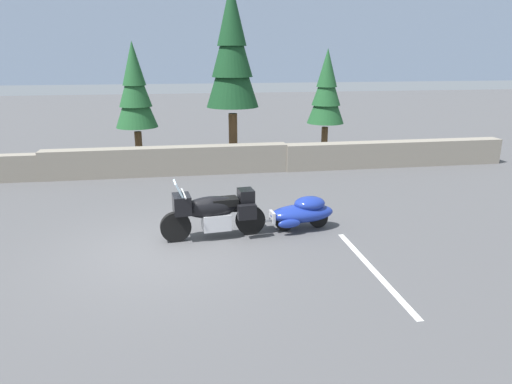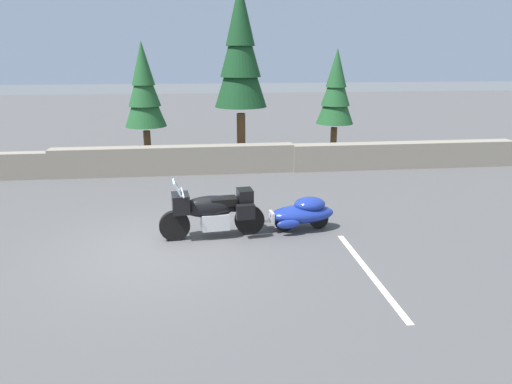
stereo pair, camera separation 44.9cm
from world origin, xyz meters
name	(u,v)px [view 2 (the right image)]	position (x,y,z in m)	size (l,w,h in m)	color
ground_plane	(162,250)	(0.00, 0.00, 0.00)	(80.00, 80.00, 0.00)	#4C4C4F
stone_guard_wall	(197,160)	(0.73, 6.43, 0.45)	(24.00, 0.61, 0.94)	gray
distant_ridgeline	(191,33)	(0.00, 96.42, 8.00)	(240.00, 80.00, 16.00)	#8C9EB7
touring_motorcycle	(212,210)	(1.06, 0.60, 0.62)	(2.31, 0.88, 1.33)	black
car_shaped_trailer	(302,213)	(3.11, 0.81, 0.41)	(2.23, 0.87, 0.76)	black
pine_tree_tall	(240,52)	(2.37, 7.88, 3.95)	(1.86, 1.86, 6.30)	brown
pine_tree_secondary	(144,89)	(-1.01, 7.90, 2.71)	(1.45, 1.45, 4.32)	brown
pine_tree_far_right	(336,91)	(5.97, 8.28, 2.56)	(1.40, 1.40, 4.09)	brown
parking_stripe_marker	(369,272)	(3.87, -1.50, 0.00)	(0.12, 3.60, 0.01)	silver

